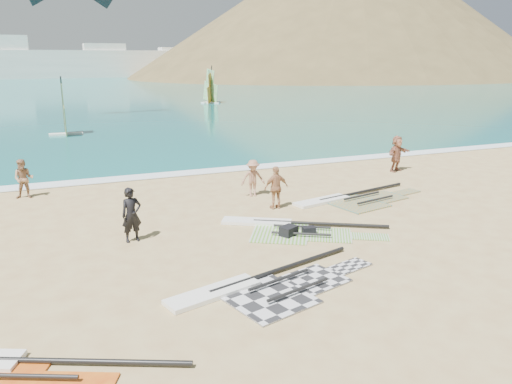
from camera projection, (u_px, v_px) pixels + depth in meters
name	position (u px, v px, depth m)	size (l,w,h in m)	color
ground	(307.00, 252.00, 15.92)	(300.00, 300.00, 0.00)	tan
sea	(75.00, 80.00, 133.77)	(300.00, 240.00, 0.06)	#0E625F
surf_line	(200.00, 173.00, 26.90)	(300.00, 1.20, 0.04)	white
far_town	(12.00, 63.00, 142.90)	(160.00, 8.00, 12.00)	white
headland_main	(350.00, 76.00, 163.17)	(143.00, 143.00, 45.00)	brown
headland_minor	(416.00, 74.00, 184.93)	(70.00, 70.00, 28.00)	brown
rig_grey	(263.00, 287.00, 13.38)	(6.37, 3.40, 0.20)	#29282B
rig_green	(289.00, 228.00, 18.00)	(5.51, 4.42, 0.20)	#5CAA23
rig_orange	(352.00, 199.00, 21.64)	(6.46, 3.21, 0.20)	orange
rig_red	(4.00, 378.00, 9.60)	(5.73, 3.94, 0.20)	#BA370F
gear_bag_near	(289.00, 231.00, 17.25)	(0.59, 0.43, 0.37)	black
gear_bag_far	(309.00, 230.00, 17.51)	(0.44, 0.31, 0.26)	black
person_wetsuit	(132.00, 215.00, 16.62)	(0.68, 0.45, 1.86)	black
beachgoer_left	(24.00, 179.00, 21.80)	(0.85, 0.66, 1.75)	#A07454
beachgoer_mid	(253.00, 178.00, 22.14)	(1.07, 0.61, 1.65)	#9F6D55
beachgoer_back	(276.00, 188.00, 20.27)	(1.04, 0.43, 1.78)	#B37A51
beachgoer_right	(397.00, 154.00, 26.94)	(1.82, 0.58, 1.96)	#A7684E
windsurfer_left	(64.00, 118.00, 39.43)	(2.56, 3.13, 4.66)	white
windsurfer_centre	(210.00, 94.00, 66.58)	(2.44, 2.56, 4.45)	white
windsurfer_right	(211.00, 93.00, 67.23)	(2.86, 3.20, 5.02)	white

